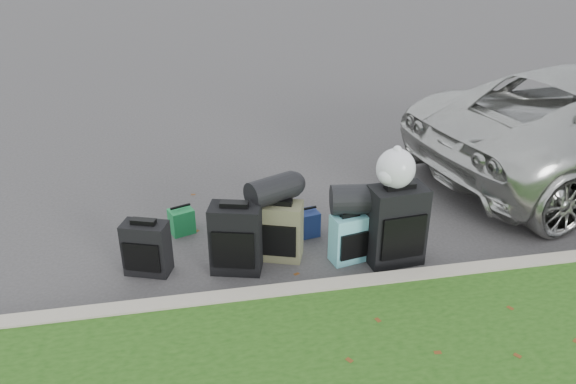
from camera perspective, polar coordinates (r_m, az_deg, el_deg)
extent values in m
plane|color=#383535|center=(6.23, 1.26, -5.27)|extent=(120.00, 120.00, 0.00)
cube|color=#9E937F|center=(5.38, 3.54, -9.96)|extent=(120.00, 0.18, 0.15)
cube|color=black|center=(5.80, -14.16, -5.55)|extent=(0.50, 0.38, 0.55)
cube|color=black|center=(5.64, -5.32, -4.74)|extent=(0.56, 0.42, 0.72)
cube|color=#47462F|center=(5.85, -0.79, -3.97)|extent=(0.52, 0.42, 0.63)
cube|color=#539BA9|center=(5.85, 6.19, -4.70)|extent=(0.40, 0.29, 0.52)
cube|color=black|center=(5.83, 10.92, -3.34)|extent=(0.59, 0.38, 0.84)
cube|color=#1C8040|center=(6.49, -10.75, -2.92)|extent=(0.31, 0.28, 0.29)
cube|color=navy|center=(6.33, 1.82, -3.21)|extent=(0.31, 0.27, 0.29)
cylinder|color=black|center=(5.68, -1.60, 0.21)|extent=(0.59, 0.48, 0.28)
cylinder|color=black|center=(5.73, 7.14, -0.73)|extent=(0.59, 0.38, 0.31)
sphere|color=white|center=(5.59, 10.89, 2.35)|extent=(0.39, 0.39, 0.39)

